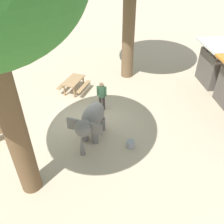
# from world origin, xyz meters

# --- Properties ---
(ground_plane) EXTENTS (60.00, 60.00, 0.00)m
(ground_plane) POSITION_xyz_m (0.00, 0.00, 0.00)
(ground_plane) COLOR #BAA88C
(elephant) EXTENTS (2.25, 1.83, 1.58)m
(elephant) POSITION_xyz_m (1.36, 0.11, 1.01)
(elephant) COLOR slate
(elephant) RESTS_ON ground_plane
(person_handler) EXTENTS (0.32, 0.50, 1.62)m
(person_handler) POSITION_xyz_m (-0.81, 0.72, 0.95)
(person_handler) COLOR #3F3833
(person_handler) RESTS_ON ground_plane
(wooden_bench) EXTENTS (1.09, 1.40, 0.88)m
(wooden_bench) POSITION_xyz_m (1.04, -3.95, 0.47)
(wooden_bench) COLOR #9E7A51
(wooden_bench) RESTS_ON ground_plane
(picnic_table_near) EXTENTS (2.00, 1.99, 0.78)m
(picnic_table_near) POSITION_xyz_m (-2.84, -0.78, 0.59)
(picnic_table_near) COLOR #9E7A51
(picnic_table_near) RESTS_ON ground_plane
(market_stall_white) EXTENTS (2.50, 2.50, 2.52)m
(market_stall_white) POSITION_xyz_m (-2.97, 8.01, 1.14)
(market_stall_white) COLOR #59514C
(market_stall_white) RESTS_ON ground_plane
(feed_bucket) EXTENTS (0.36, 0.36, 0.32)m
(feed_bucket) POSITION_xyz_m (2.13, 1.75, 0.16)
(feed_bucket) COLOR gray
(feed_bucket) RESTS_ON ground_plane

